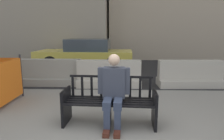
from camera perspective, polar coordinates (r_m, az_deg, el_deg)
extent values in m
plane|color=gray|center=(3.51, -1.41, -18.14)|extent=(200.00, 200.00, 0.00)
cube|color=black|center=(11.89, 0.86, 2.53)|extent=(120.00, 12.00, 0.01)
cube|color=black|center=(3.91, -12.92, -9.97)|extent=(0.08, 0.52, 0.66)
cube|color=black|center=(3.76, 12.05, -10.79)|extent=(0.08, 0.52, 0.66)
cube|color=black|center=(3.79, -0.70, -12.11)|extent=(0.06, 0.33, 0.45)
cube|color=black|center=(3.49, -1.09, -10.18)|extent=(1.60, 0.16, 0.02)
cube|color=black|center=(3.60, -0.89, -9.53)|extent=(1.60, 0.16, 0.02)
cube|color=black|center=(3.71, -0.70, -8.92)|extent=(1.60, 0.16, 0.02)
cube|color=black|center=(3.82, -0.53, -8.35)|extent=(1.60, 0.16, 0.02)
cube|color=black|center=(3.92, -0.37, -7.80)|extent=(1.60, 0.16, 0.02)
cube|color=black|center=(3.82, -0.36, -1.89)|extent=(1.60, 0.13, 0.04)
cube|color=black|center=(4.01, -11.11, -4.57)|extent=(0.05, 0.03, 0.38)
cube|color=black|center=(3.97, -8.50, -4.67)|extent=(0.05, 0.03, 0.38)
cube|color=black|center=(3.93, -5.83, -4.76)|extent=(0.05, 0.03, 0.38)
cube|color=black|center=(3.90, -3.11, -4.85)|extent=(0.05, 0.03, 0.38)
cube|color=black|center=(3.87, -0.36, -4.92)|extent=(0.05, 0.03, 0.38)
cube|color=black|center=(3.86, 2.43, -4.98)|extent=(0.05, 0.03, 0.38)
cube|color=black|center=(3.86, 5.22, -5.03)|extent=(0.05, 0.03, 0.38)
cube|color=black|center=(3.86, 8.01, -5.07)|extent=(0.05, 0.03, 0.38)
cube|color=black|center=(3.88, 10.79, -5.10)|extent=(0.05, 0.03, 0.38)
cube|color=black|center=(3.80, -13.21, -5.62)|extent=(0.08, 0.46, 0.03)
cube|color=black|center=(3.64, 12.29, -6.29)|extent=(0.08, 0.46, 0.03)
cube|color=#383D4C|center=(3.67, 0.61, -3.55)|extent=(0.41, 0.26, 0.56)
sphere|color=beige|center=(3.57, 0.60, 2.92)|extent=(0.21, 0.21, 0.21)
cube|color=#333D56|center=(3.56, -1.14, -9.24)|extent=(0.17, 0.45, 0.14)
cube|color=#333D56|center=(3.54, 1.79, -9.32)|extent=(0.17, 0.45, 0.14)
cube|color=#333D56|center=(3.50, -1.43, -14.11)|extent=(0.12, 0.12, 0.45)
cube|color=#333D56|center=(3.48, 1.60, -14.22)|extent=(0.12, 0.12, 0.45)
cube|color=#4C2319|center=(3.51, -1.57, -17.40)|extent=(0.12, 0.27, 0.08)
cube|color=#4C2319|center=(3.50, 1.50, -17.53)|extent=(0.12, 0.27, 0.08)
cube|color=#383D4C|center=(3.66, -3.26, -2.97)|extent=(0.10, 0.13, 0.48)
cube|color=#383D4C|center=(3.62, 4.45, -3.13)|extent=(0.10, 0.13, 0.48)
cube|color=#ADA89E|center=(6.38, -0.86, -3.57)|extent=(2.01, 0.72, 0.24)
cube|color=#ADA89E|center=(6.29, -0.87, 0.14)|extent=(2.01, 0.34, 0.60)
cube|color=gray|center=(6.89, -17.08, -2.99)|extent=(2.00, 0.68, 0.24)
cube|color=gray|center=(6.80, -17.27, 0.45)|extent=(2.00, 0.30, 0.60)
cube|color=#ADA89E|center=(6.82, 21.24, -3.38)|extent=(2.02, 0.75, 0.24)
cube|color=#ADA89E|center=(6.73, 21.49, 0.09)|extent=(2.01, 0.37, 0.60)
cylinder|color=#2D2D33|center=(5.80, -24.46, -1.49)|extent=(0.05, 0.05, 1.13)
cube|color=orange|center=(6.08, -29.43, -1.39)|extent=(1.17, 0.03, 0.95)
cube|color=orange|center=(5.29, -27.22, -2.81)|extent=(0.03, 1.17, 0.95)
cube|color=#DBC64C|center=(9.90, -7.71, 3.91)|extent=(4.64, 2.02, 0.56)
cube|color=#38424C|center=(9.81, -6.74, 7.17)|extent=(2.09, 1.70, 0.56)
cylinder|color=black|center=(9.49, -17.15, 1.91)|extent=(0.65, 0.24, 0.64)
cylinder|color=black|center=(11.12, -13.95, 3.29)|extent=(0.65, 0.24, 0.64)
cylinder|color=black|center=(8.88, 0.18, 1.80)|extent=(0.65, 0.24, 0.64)
cylinder|color=black|center=(10.60, 0.80, 3.26)|extent=(0.65, 0.24, 0.64)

